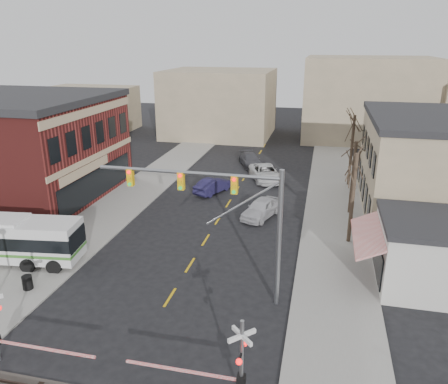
{
  "coord_description": "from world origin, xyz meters",
  "views": [
    {
      "loc": [
        8.08,
        -18.89,
        14.34
      ],
      "look_at": [
        1.13,
        11.31,
        3.5
      ],
      "focal_mm": 35.0,
      "sensor_mm": 36.0,
      "label": 1
    }
  ],
  "objects_px": {
    "car_a": "(261,208)",
    "car_b": "(213,185)",
    "pedestrian_far": "(51,227)",
    "pedestrian_near": "(57,248)",
    "car_d": "(251,160)",
    "trash_bin": "(27,282)",
    "rr_crossing_east": "(231,362)",
    "traffic_signal_mast": "(228,206)",
    "rr_crossing_west": "(0,326)",
    "car_c": "(265,173)"
  },
  "relations": [
    {
      "from": "pedestrian_near",
      "to": "pedestrian_far",
      "type": "relative_size",
      "value": 0.85
    },
    {
      "from": "rr_crossing_east",
      "to": "car_c",
      "type": "distance_m",
      "value": 30.74
    },
    {
      "from": "car_d",
      "to": "pedestrian_far",
      "type": "xyz_separation_m",
      "value": [
        -11.13,
        -23.62,
        0.33
      ]
    },
    {
      "from": "rr_crossing_east",
      "to": "car_d",
      "type": "relative_size",
      "value": 1.12
    },
    {
      "from": "rr_crossing_west",
      "to": "pedestrian_near",
      "type": "bearing_deg",
      "value": 109.38
    },
    {
      "from": "pedestrian_near",
      "to": "car_b",
      "type": "bearing_deg",
      "value": -7.77
    },
    {
      "from": "car_c",
      "to": "car_d",
      "type": "xyz_separation_m",
      "value": [
        -2.5,
        5.2,
        -0.08
      ]
    },
    {
      "from": "car_b",
      "to": "car_d",
      "type": "bearing_deg",
      "value": -77.32
    },
    {
      "from": "pedestrian_far",
      "to": "pedestrian_near",
      "type": "bearing_deg",
      "value": -71.89
    },
    {
      "from": "rr_crossing_west",
      "to": "rr_crossing_east",
      "type": "relative_size",
      "value": 1.0
    },
    {
      "from": "traffic_signal_mast",
      "to": "pedestrian_near",
      "type": "height_order",
      "value": "traffic_signal_mast"
    },
    {
      "from": "rr_crossing_west",
      "to": "traffic_signal_mast",
      "type": "bearing_deg",
      "value": 40.49
    },
    {
      "from": "traffic_signal_mast",
      "to": "pedestrian_near",
      "type": "relative_size",
      "value": 6.49
    },
    {
      "from": "trash_bin",
      "to": "rr_crossing_west",
      "type": "bearing_deg",
      "value": -62.45
    },
    {
      "from": "car_c",
      "to": "pedestrian_near",
      "type": "relative_size",
      "value": 3.63
    },
    {
      "from": "trash_bin",
      "to": "car_c",
      "type": "relative_size",
      "value": 0.15
    },
    {
      "from": "car_a",
      "to": "car_d",
      "type": "relative_size",
      "value": 0.95
    },
    {
      "from": "car_b",
      "to": "rr_crossing_east",
      "type": "bearing_deg",
      "value": 129.36
    },
    {
      "from": "car_d",
      "to": "trash_bin",
      "type": "bearing_deg",
      "value": -128.79
    },
    {
      "from": "traffic_signal_mast",
      "to": "rr_crossing_west",
      "type": "bearing_deg",
      "value": -139.51
    },
    {
      "from": "rr_crossing_east",
      "to": "car_a",
      "type": "xyz_separation_m",
      "value": [
        -1.7,
        20.19,
        -1.16
      ]
    },
    {
      "from": "rr_crossing_west",
      "to": "car_c",
      "type": "height_order",
      "value": "rr_crossing_west"
    },
    {
      "from": "rr_crossing_east",
      "to": "pedestrian_far",
      "type": "distance_m",
      "value": 20.45
    },
    {
      "from": "rr_crossing_west",
      "to": "pedestrian_near",
      "type": "distance_m",
      "value": 10.08
    },
    {
      "from": "rr_crossing_east",
      "to": "car_a",
      "type": "bearing_deg",
      "value": 94.83
    },
    {
      "from": "car_b",
      "to": "pedestrian_far",
      "type": "distance_m",
      "value": 16.09
    },
    {
      "from": "car_a",
      "to": "car_b",
      "type": "bearing_deg",
      "value": 155.92
    },
    {
      "from": "car_d",
      "to": "pedestrian_far",
      "type": "bearing_deg",
      "value": -138.44
    },
    {
      "from": "traffic_signal_mast",
      "to": "car_a",
      "type": "bearing_deg",
      "value": 89.53
    },
    {
      "from": "car_a",
      "to": "pedestrian_near",
      "type": "relative_size",
      "value": 2.97
    },
    {
      "from": "trash_bin",
      "to": "pedestrian_near",
      "type": "distance_m",
      "value": 3.86
    },
    {
      "from": "car_a",
      "to": "pedestrian_near",
      "type": "bearing_deg",
      "value": -119.85
    },
    {
      "from": "traffic_signal_mast",
      "to": "pedestrian_near",
      "type": "bearing_deg",
      "value": 171.65
    },
    {
      "from": "rr_crossing_east",
      "to": "pedestrian_near",
      "type": "bearing_deg",
      "value": 146.42
    },
    {
      "from": "car_b",
      "to": "pedestrian_near",
      "type": "xyz_separation_m",
      "value": [
        -6.85,
        -16.02,
        0.18
      ]
    },
    {
      "from": "rr_crossing_east",
      "to": "trash_bin",
      "type": "xyz_separation_m",
      "value": [
        -13.72,
        5.54,
        -1.42
      ]
    },
    {
      "from": "trash_bin",
      "to": "car_d",
      "type": "xyz_separation_m",
      "value": [
        8.43,
        30.24,
        0.18
      ]
    },
    {
      "from": "pedestrian_near",
      "to": "car_a",
      "type": "bearing_deg",
      "value": -33.52
    },
    {
      "from": "traffic_signal_mast",
      "to": "rr_crossing_east",
      "type": "relative_size",
      "value": 1.86
    },
    {
      "from": "traffic_signal_mast",
      "to": "rr_crossing_east",
      "type": "height_order",
      "value": "traffic_signal_mast"
    },
    {
      "from": "pedestrian_far",
      "to": "car_d",
      "type": "bearing_deg",
      "value": 43.33
    },
    {
      "from": "traffic_signal_mast",
      "to": "car_c",
      "type": "bearing_deg",
      "value": 92.43
    },
    {
      "from": "trash_bin",
      "to": "car_c",
      "type": "bearing_deg",
      "value": 66.42
    },
    {
      "from": "trash_bin",
      "to": "pedestrian_near",
      "type": "xyz_separation_m",
      "value": [
        -0.39,
        3.82,
        0.37
      ]
    },
    {
      "from": "rr_crossing_west",
      "to": "car_b",
      "type": "relative_size",
      "value": 1.25
    },
    {
      "from": "rr_crossing_east",
      "to": "trash_bin",
      "type": "relative_size",
      "value": 6.52
    },
    {
      "from": "traffic_signal_mast",
      "to": "trash_bin",
      "type": "height_order",
      "value": "traffic_signal_mast"
    },
    {
      "from": "rr_crossing_west",
      "to": "trash_bin",
      "type": "bearing_deg",
      "value": 117.55
    },
    {
      "from": "rr_crossing_east",
      "to": "car_d",
      "type": "xyz_separation_m",
      "value": [
        -5.29,
        35.79,
        -1.24
      ]
    },
    {
      "from": "car_d",
      "to": "car_a",
      "type": "bearing_deg",
      "value": -100.28
    }
  ]
}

